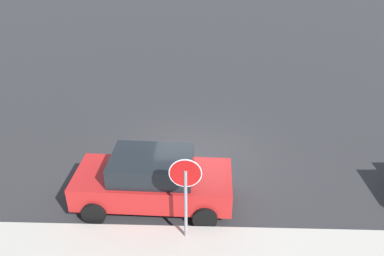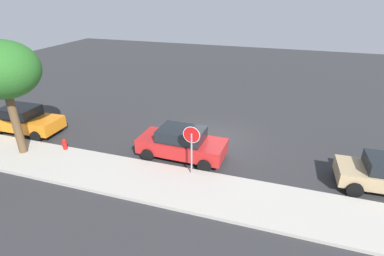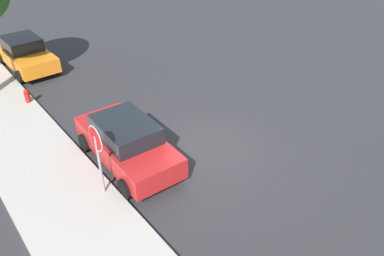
# 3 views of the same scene
# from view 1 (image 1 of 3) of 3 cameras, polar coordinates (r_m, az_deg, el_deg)

# --- Properties ---
(ground_plane) EXTENTS (60.00, 60.00, 0.00)m
(ground_plane) POSITION_cam_1_polar(r_m,az_deg,el_deg) (12.75, 0.47, -4.13)
(ground_plane) COLOR #2D2D30
(stop_sign) EXTENTS (0.76, 0.08, 2.42)m
(stop_sign) POSITION_cam_1_polar(r_m,az_deg,el_deg) (8.66, -0.99, -8.98)
(stop_sign) COLOR gray
(stop_sign) RESTS_ON ground_plane
(parked_car_red) EXTENTS (4.30, 2.08, 1.56)m
(parked_car_red) POSITION_cam_1_polar(r_m,az_deg,el_deg) (10.36, -5.92, -7.85)
(parked_car_red) COLOR red
(parked_car_red) RESTS_ON ground_plane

